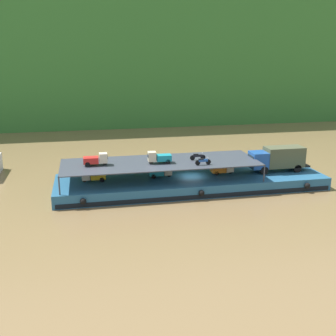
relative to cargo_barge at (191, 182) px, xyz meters
name	(u,v)px	position (x,y,z in m)	size (l,w,h in m)	color
ground_plane	(191,188)	(0.00, 0.02, -0.75)	(400.00, 400.00, 0.00)	brown
hillside_far_bank	(132,33)	(0.00, 56.63, 19.96)	(134.18, 30.54, 36.78)	#33702D
cargo_barge	(191,182)	(0.00, 0.00, 0.00)	(32.33, 8.97, 1.50)	#23567A
covered_lorry	(278,158)	(11.18, -0.04, 2.45)	(7.87, 2.34, 3.10)	#1E4C99
cargo_rack	(160,162)	(-3.80, 0.02, 2.69)	(23.13, 7.64, 2.00)	#383D47
mini_truck_lower_stern	(93,176)	(-11.72, 0.37, 1.44)	(2.80, 1.30, 1.38)	gold
mini_truck_lower_aft	(161,171)	(-3.68, 0.45, 1.44)	(2.78, 1.27, 1.38)	teal
mini_truck_lower_mid	(223,169)	(4.03, 0.19, 1.44)	(2.75, 1.22, 1.38)	orange
mini_truck_upper_stern	(96,159)	(-11.29, 0.05, 3.44)	(2.75, 1.21, 1.38)	red
mini_truck_upper_mid	(159,157)	(-4.06, -0.46, 3.44)	(2.77, 1.26, 1.38)	teal
motorcycle_upper_port	(203,161)	(0.72, -2.27, 3.18)	(1.90, 0.55, 0.87)	black
motorcycle_upper_centre	(198,156)	(0.73, 0.02, 3.18)	(1.90, 0.55, 0.87)	black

